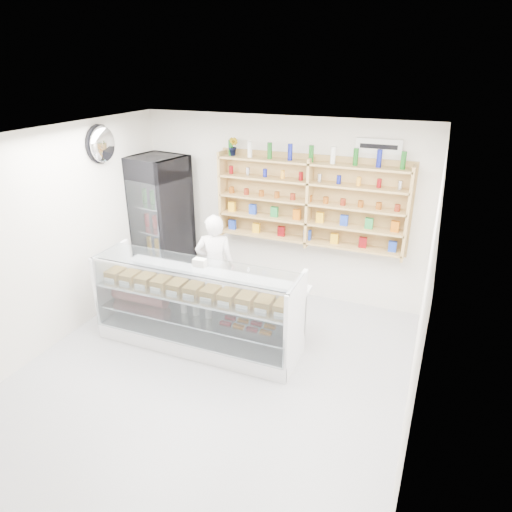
% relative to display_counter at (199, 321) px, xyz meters
% --- Properties ---
extents(room, '(5.00, 5.00, 5.00)m').
position_rel_display_counter_xyz_m(room, '(0.45, -0.61, 1.07)').
color(room, '#9D9DA1').
rests_on(room, ground).
extents(display_counter, '(2.71, 0.81, 1.18)m').
position_rel_display_counter_xyz_m(display_counter, '(0.00, 0.00, 0.00)').
color(display_counter, white).
rests_on(display_counter, floor).
extents(shop_worker, '(0.66, 0.54, 1.55)m').
position_rel_display_counter_xyz_m(shop_worker, '(-0.16, 0.82, 0.44)').
color(shop_worker, white).
rests_on(shop_worker, floor).
extents(drinks_cooler, '(0.90, 0.89, 2.17)m').
position_rel_display_counter_xyz_m(drinks_cooler, '(-1.40, 1.35, 0.76)').
color(drinks_cooler, black).
rests_on(drinks_cooler, floor).
extents(wall_shelving, '(2.84, 0.28, 1.33)m').
position_rel_display_counter_xyz_m(wall_shelving, '(0.95, 1.73, 1.26)').
color(wall_shelving, tan).
rests_on(wall_shelving, back_wall).
extents(potted_plant, '(0.18, 0.16, 0.28)m').
position_rel_display_counter_xyz_m(potted_plant, '(-0.26, 1.73, 2.00)').
color(potted_plant, '#1E6626').
rests_on(potted_plant, wall_shelving).
extents(security_mirror, '(0.15, 0.50, 0.50)m').
position_rel_display_counter_xyz_m(security_mirror, '(-1.72, 0.59, 2.12)').
color(security_mirror, silver).
rests_on(security_mirror, left_wall).
extents(wall_sign, '(0.62, 0.03, 0.20)m').
position_rel_display_counter_xyz_m(wall_sign, '(1.85, 1.86, 2.12)').
color(wall_sign, white).
rests_on(wall_sign, back_wall).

